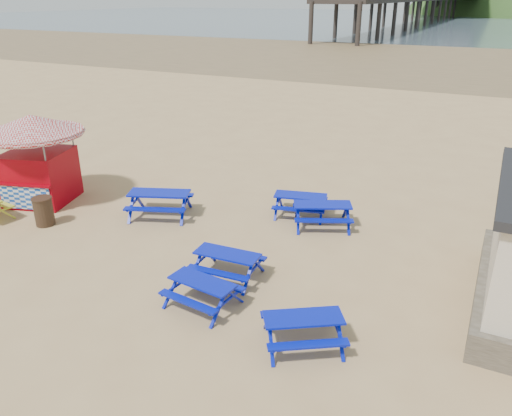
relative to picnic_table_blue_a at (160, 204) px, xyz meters
The scene contains 12 objects.
ground 3.54m from the picnic_table_blue_a, 27.11° to the right, with size 400.00×400.00×0.00m, color tan.
wet_sand 53.49m from the picnic_table_blue_a, 86.65° to the left, with size 400.00×400.00×0.00m, color olive.
sea 168.43m from the picnic_table_blue_a, 88.94° to the left, with size 400.00×400.00×0.00m, color #4C5F6C.
picnic_table_blue_a is the anchor object (origin of this frame).
picnic_table_blue_b 4.72m from the picnic_table_blue_a, 26.98° to the left, with size 2.02×1.77×0.73m.
picnic_table_blue_c 5.41m from the picnic_table_blue_a, 17.66° to the left, with size 2.26×2.09×0.76m.
picnic_table_blue_d 5.68m from the picnic_table_blue_a, 43.46° to the right, with size 1.76×1.49×0.68m.
picnic_table_blue_e 4.72m from the picnic_table_blue_a, 31.92° to the right, with size 1.77×1.46×0.71m.
picnic_table_blue_f 7.99m from the picnic_table_blue_a, 31.74° to the right, with size 2.13×2.03×0.70m.
ice_cream_kiosk 4.92m from the picnic_table_blue_a, behind, with size 4.38×4.38×3.14m.
litter_bin 3.68m from the picnic_table_blue_a, 142.01° to the right, with size 0.64×0.64×0.94m.
pier 177.33m from the picnic_table_blue_a, 94.81° to the left, with size 24.00×220.00×39.29m.
Camera 1 is at (6.63, -10.79, 6.85)m, focal length 35.00 mm.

